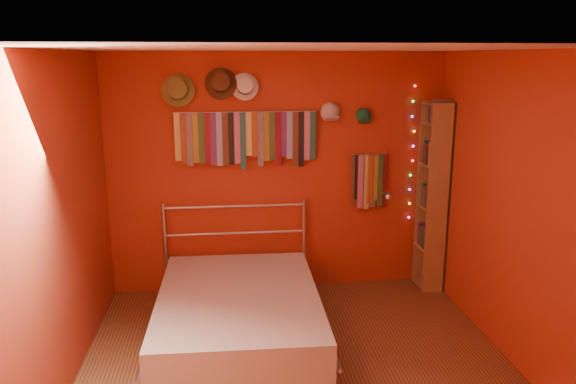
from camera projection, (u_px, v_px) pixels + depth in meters
name	position (u px, v px, depth m)	size (l,w,h in m)	color
ground	(299.00, 371.00, 4.48)	(3.50, 3.50, 0.00)	#57311E
back_wall	(277.00, 174.00, 5.88)	(3.50, 0.02, 2.50)	#983818
right_wall	(522.00, 214.00, 4.38)	(0.02, 3.50, 2.50)	#983818
left_wall	(56.00, 229.00, 3.99)	(0.02, 3.50, 2.50)	#983818
ceiling	(301.00, 49.00, 3.89)	(3.50, 3.50, 0.02)	white
tie_rack	(246.00, 137.00, 5.68)	(1.45, 0.03, 0.59)	silver
small_tie_rack	(369.00, 180.00, 5.94)	(0.40, 0.03, 0.59)	silver
fedora_olive	(178.00, 90.00, 5.46)	(0.33, 0.18, 0.32)	olive
fedora_brown	(221.00, 83.00, 5.50)	(0.32, 0.17, 0.31)	#4A2F1A
fedora_white	(245.00, 86.00, 5.53)	(0.27, 0.15, 0.27)	white
cap_white	(330.00, 112.00, 5.73)	(0.19, 0.24, 0.19)	silver
cap_green	(363.00, 116.00, 5.78)	(0.17, 0.21, 0.17)	#176A3D
fairy_lights	(412.00, 153.00, 5.95)	(0.05, 0.02, 1.44)	#FF3333
reading_lamp	(387.00, 196.00, 5.81)	(0.08, 0.33, 0.10)	silver
bookshelf	(436.00, 196.00, 5.90)	(0.25, 0.34, 2.00)	olive
bed	(239.00, 313.00, 4.97)	(1.53, 2.06, 0.99)	silver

